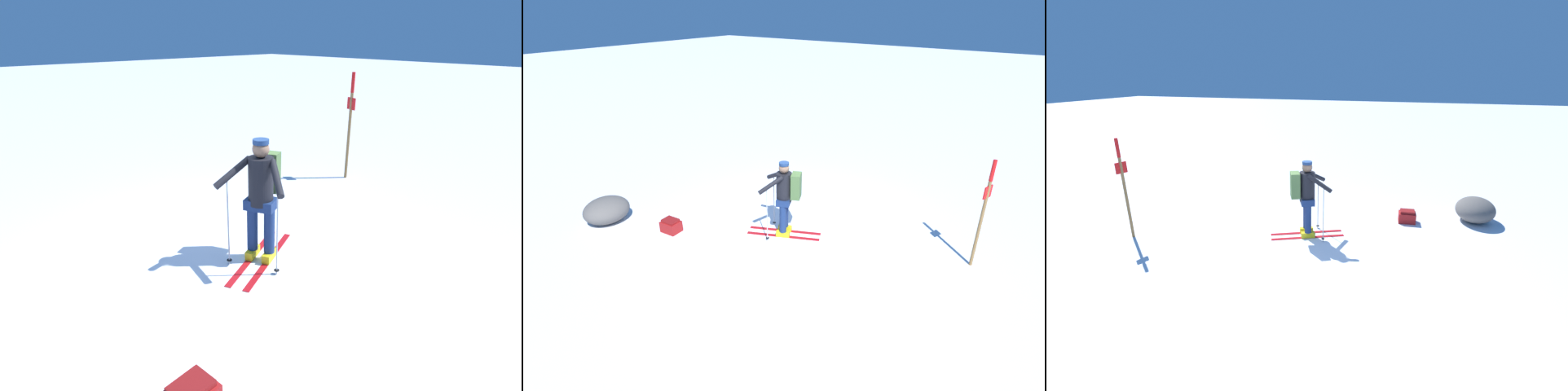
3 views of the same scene
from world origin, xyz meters
The scene contains 3 objects.
ground_plane centered at (0.00, 0.00, 0.00)m, with size 80.00×80.00×0.00m, color white.
skier centered at (-0.61, -0.07, 1.00)m, with size 1.12×1.62×1.72m.
trail_marker centered at (0.62, -3.75, 1.33)m, with size 0.24×0.09×2.23m.
Camera 1 is at (-4.28, 3.36, 2.97)m, focal length 28.00 mm.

